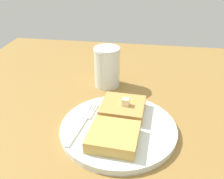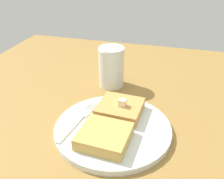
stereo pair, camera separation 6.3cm
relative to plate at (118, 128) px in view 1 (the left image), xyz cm
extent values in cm
cube|color=olive|center=(-7.31, -3.03, -1.97)|extent=(101.70, 101.70, 2.33)
cylinder|color=white|center=(0.00, 0.00, -0.11)|extent=(25.87, 25.87, 1.39)
torus|color=#2D506C|center=(0.00, 0.00, 0.19)|extent=(25.87, 25.87, 0.80)
cube|color=tan|center=(-5.23, 0.34, 1.88)|extent=(10.04, 10.55, 2.58)
cube|color=tan|center=(5.23, -0.34, 1.88)|extent=(10.04, 10.55, 2.58)
cube|color=beige|center=(-4.72, 0.99, 4.00)|extent=(1.70, 1.84, 1.66)
cube|color=silver|center=(3.63, -8.48, 0.77)|extent=(10.02, 2.34, 0.36)
cube|color=silver|center=(-2.70, -7.55, 0.77)|extent=(3.09, 2.58, 0.36)
cube|color=silver|center=(-5.79, -7.93, 0.77)|extent=(3.21, 0.78, 0.36)
cube|color=silver|center=(-5.71, -7.39, 0.77)|extent=(3.21, 0.78, 0.36)
cube|color=silver|center=(-5.63, -6.84, 0.77)|extent=(3.21, 0.78, 0.36)
cube|color=silver|center=(-5.55, -6.30, 0.77)|extent=(3.21, 0.78, 0.36)
cylinder|color=#471D05|center=(-20.84, -6.14, 2.47)|extent=(6.79, 6.79, 6.54)
cylinder|color=silver|center=(-20.84, -6.14, 5.01)|extent=(7.38, 7.38, 11.63)
torus|color=silver|center=(-20.84, -6.14, 10.38)|extent=(7.59, 7.59, 0.50)
camera|label=1|loc=(43.70, 5.32, 35.15)|focal=40.00mm
camera|label=2|loc=(42.37, 11.48, 35.15)|focal=40.00mm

